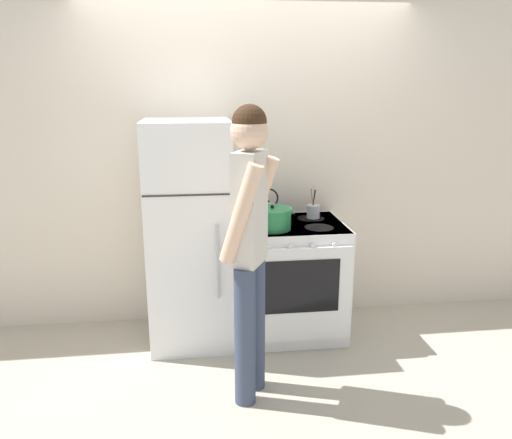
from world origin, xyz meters
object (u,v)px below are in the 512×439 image
Objects in this scene: refrigerator at (190,234)px; tea_kettle at (269,211)px; utensil_jar at (313,211)px; person at (250,239)px; dutch_oven_pot at (272,219)px; stove_range at (292,278)px.

tea_kettle is (0.61, 0.14, 0.12)m from refrigerator.
person is at bearing -122.60° from utensil_jar.
dutch_oven_pot is 0.18× the size of person.
tea_kettle is at bearing -178.92° from utensil_jar.
stove_range is 3.44× the size of utensil_jar.
utensil_jar is (0.96, 0.15, 0.11)m from refrigerator.
dutch_oven_pot is 0.27m from tea_kettle.
tea_kettle is at bearing 12.85° from refrigerator.
dutch_oven_pot is at bearing 7.59° from person.
person is at bearing -105.01° from tea_kettle.
tea_kettle is (0.01, 0.27, -0.01)m from dutch_oven_pot.
tea_kettle reaches higher than stove_range.
tea_kettle is 0.14× the size of person.
utensil_jar is at bearing 1.08° from tea_kettle.
utensil_jar is at bearing 40.62° from stove_range.
dutch_oven_pot is at bearing -148.63° from stove_range.
refrigerator is at bearing -167.15° from tea_kettle.
stove_range is at bearing -0.78° from person.
person reaches higher than tea_kettle.
tea_kettle is at bearing 135.25° from stove_range.
stove_range is at bearing -1.58° from refrigerator.
person is (0.35, -0.81, 0.19)m from refrigerator.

